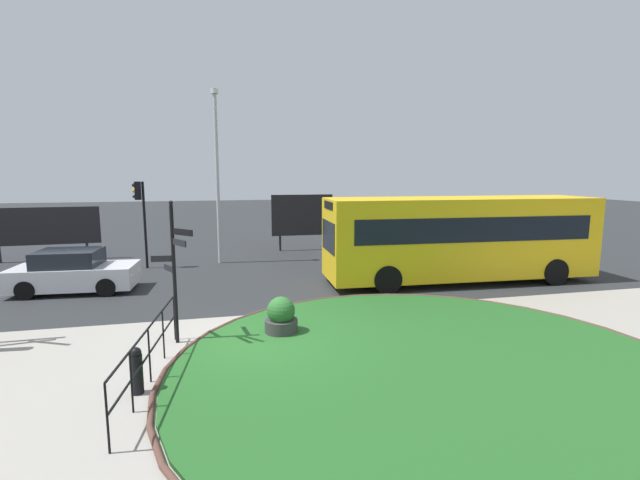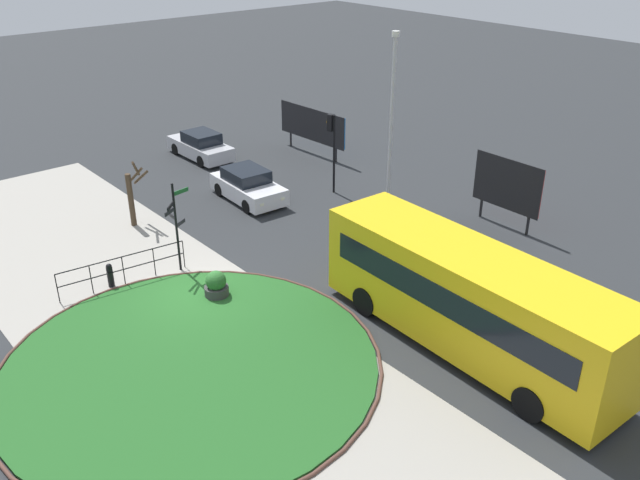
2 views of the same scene
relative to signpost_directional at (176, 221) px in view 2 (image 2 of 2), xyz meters
The scene contains 16 objects.
ground 2.88m from the signpost_directional, 14.64° to the right, with size 120.00×120.00×0.00m, color #282B2D.
sidewalk_paving 3.70m from the signpost_directional, 50.30° to the right, with size 32.00×8.28×0.02m, color #9E998E.
grass_island 6.42m from the signpost_directional, 26.98° to the right, with size 11.15×11.15×0.10m, color #235B23.
grass_kerb_ring 6.42m from the signpost_directional, 26.98° to the right, with size 11.46×11.46×0.11m, color brown.
signpost_directional is the anchor object (origin of this frame).
bollard_foreground 3.02m from the signpost_directional, 101.49° to the right, with size 0.22×0.22×0.93m.
railing_grass_edge 2.49m from the signpost_directional, 99.33° to the right, with size 0.57×4.65×1.14m.
bus_yellow 10.91m from the signpost_directional, 22.85° to the left, with size 10.34×2.93×3.24m.
car_near_lane 7.20m from the signpost_directional, 123.98° to the left, with size 4.16×2.08×1.50m.
car_far_lane 12.83m from the signpost_directional, 145.17° to the left, with size 4.33×1.78×1.48m.
traffic_light_near 9.78m from the signpost_directional, 103.02° to the left, with size 0.48×0.31×3.80m.
lamppost_tall 10.29m from the signpost_directional, 83.78° to the left, with size 0.32×0.32×7.86m.
billboard_left 13.73m from the signpost_directional, 66.45° to the left, with size 3.32×0.18×3.02m.
billboard_right 14.29m from the signpost_directional, 119.81° to the left, with size 5.08×0.35×2.56m.
planter_near_signpost 3.02m from the signpost_directional, ahead, with size 0.85×0.85×1.02m.
street_tree_bare 4.88m from the signpost_directional, behind, with size 1.25×0.80×3.03m.
Camera 2 is at (18.33, -9.83, 12.26)m, focal length 37.57 mm.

